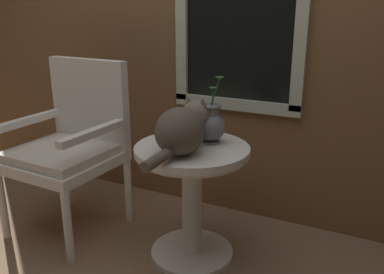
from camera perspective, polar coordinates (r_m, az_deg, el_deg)
ground_plane at (r=2.23m, az=-8.63°, el=-17.67°), size 6.00×6.00×0.00m
back_wall at (r=2.56m, az=1.68°, el=18.05°), size 4.00×0.07×2.60m
wicker_side_table at (r=2.10m, az=-0.00°, el=-6.32°), size 0.58×0.58×0.62m
wicker_chair at (r=2.48m, az=-16.37°, el=-0.43°), size 0.57×0.57×0.99m
cat at (r=1.91m, az=-1.39°, el=1.15°), size 0.23×0.56×0.24m
pewter_vase_with_ivy at (r=2.06m, az=2.70°, el=1.87°), size 0.15×0.15×0.34m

